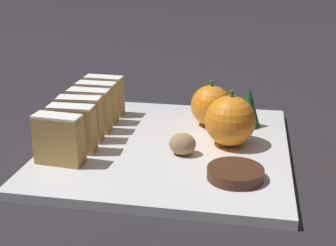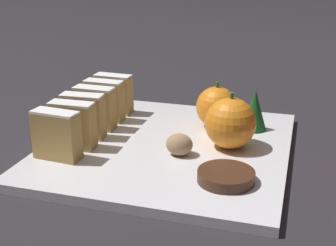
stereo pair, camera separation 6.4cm
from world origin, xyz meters
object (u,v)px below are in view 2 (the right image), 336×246
object	(u,v)px
orange_near	(230,123)
chocolate_cookie	(226,176)
orange_far	(217,107)
walnut	(179,144)

from	to	relation	value
orange_near	chocolate_cookie	world-z (taller)	orange_near
orange_near	orange_far	size ratio (longest dim) A/B	1.10
walnut	chocolate_cookie	world-z (taller)	walnut
orange_near	walnut	world-z (taller)	orange_near
orange_near	chocolate_cookie	distance (m)	0.11
chocolate_cookie	walnut	bearing A→B (deg)	141.37
orange_far	walnut	distance (m)	0.12
orange_near	orange_far	xyz separation A→B (m)	(-0.03, 0.07, -0.00)
orange_near	orange_far	world-z (taller)	orange_near
walnut	chocolate_cookie	bearing A→B (deg)	-38.63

